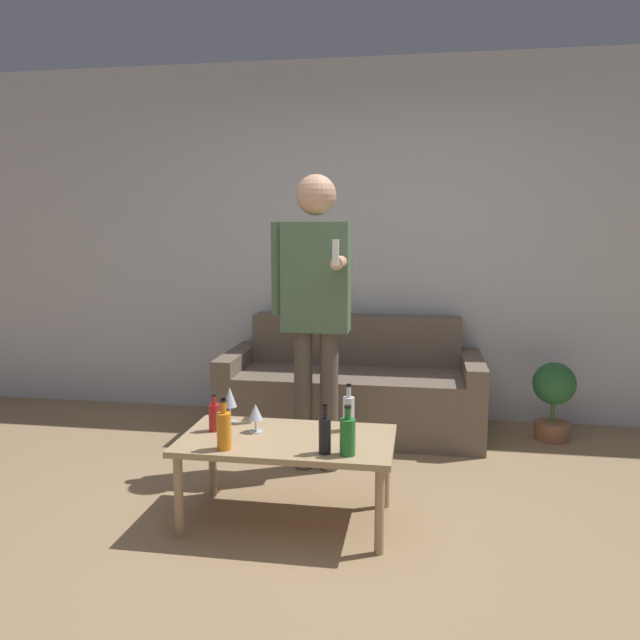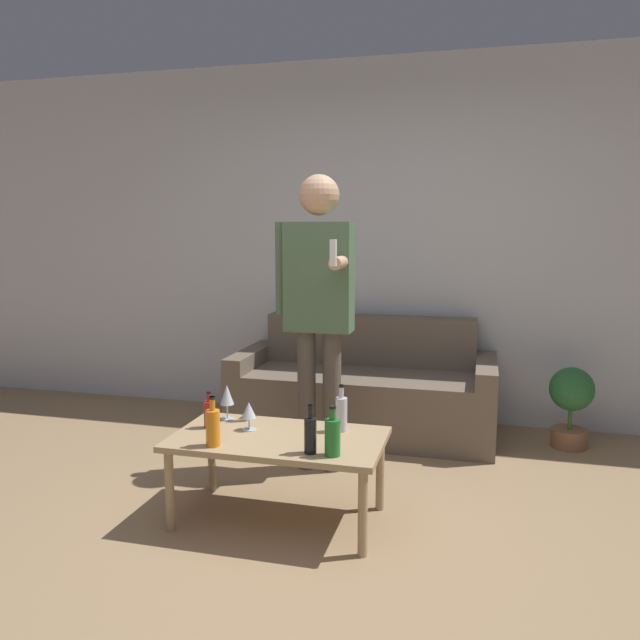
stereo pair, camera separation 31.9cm
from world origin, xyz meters
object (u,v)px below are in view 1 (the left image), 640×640
object	(u,v)px
person_standing_front	(315,296)
bottle_orange	(224,429)
coffee_table	(287,447)
couch	(352,390)

from	to	relation	value
person_standing_front	bottle_orange	bearing A→B (deg)	-106.85
coffee_table	person_standing_front	world-z (taller)	person_standing_front
bottle_orange	person_standing_front	xyz separation A→B (m)	(0.28, 0.91, 0.53)
coffee_table	person_standing_front	bearing A→B (deg)	88.37
bottle_orange	coffee_table	bearing A→B (deg)	38.99
couch	person_standing_front	bearing A→B (deg)	-99.90
couch	coffee_table	xyz separation A→B (m)	(-0.16, -1.49, 0.10)
bottle_orange	couch	bearing A→B (deg)	76.32
coffee_table	bottle_orange	size ratio (longest dim) A/B	4.35
coffee_table	bottle_orange	distance (m)	0.36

